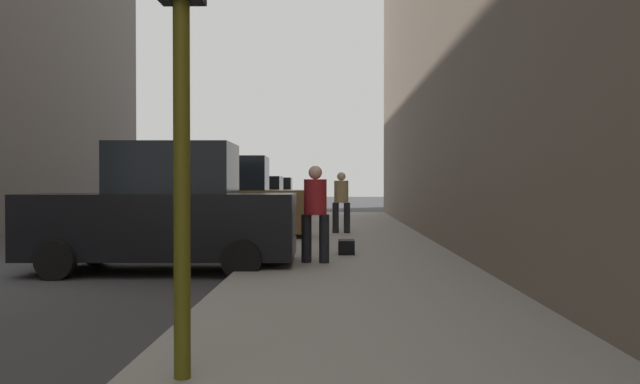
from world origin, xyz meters
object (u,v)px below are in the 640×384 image
duffel_bag (346,247)px  parked_dark_green_sedan (267,199)px  parked_red_hatchback (250,203)px  traffic_light (182,15)px  pedestrian_in_red_jacket (315,209)px  parked_black_suv (166,213)px  fire_hydrant (290,224)px  pedestrian_in_tan_coat (341,199)px  parked_bronze_suv (222,203)px

duffel_bag → parked_dark_green_sedan: bearing=102.1°
parked_red_hatchback → traffic_light: size_ratio=1.17×
parked_dark_green_sedan → pedestrian_in_red_jacket: pedestrian_in_red_jacket is taller
parked_black_suv → traffic_light: traffic_light is taller
parked_dark_green_sedan → pedestrian_in_red_jacket: 16.45m
traffic_light → duffel_bag: (1.34, 7.84, -2.47)m
parked_red_hatchback → traffic_light: traffic_light is taller
parked_black_suv → fire_hydrant: 5.70m
traffic_light → pedestrian_in_tan_coat: traffic_light is taller
parked_dark_green_sedan → fire_hydrant: 11.15m
parked_bronze_suv → pedestrian_in_red_jacket: parked_bronze_suv is taller
fire_hydrant → duffel_bag: bearing=-70.5°
parked_black_suv → pedestrian_in_tan_coat: bearing=64.8°
parked_dark_green_sedan → fire_hydrant: (1.80, -11.00, -0.35)m
pedestrian_in_red_jacket → parked_dark_green_sedan: bearing=99.2°
parked_red_hatchback → parked_dark_green_sedan: (-0.00, 5.29, 0.00)m
parked_bronze_suv → traffic_light: (1.85, -11.88, 1.73)m
parked_bronze_suv → pedestrian_in_tan_coat: 3.38m
parked_dark_green_sedan → traffic_light: bearing=-85.3°
traffic_light → pedestrian_in_red_jacket: size_ratio=2.11×
fire_hydrant → pedestrian_in_red_jacket: pedestrian_in_red_jacket is taller
duffel_bag → traffic_light: bearing=-99.7°
parked_red_hatchback → fire_hydrant: (1.80, -5.71, -0.35)m
parked_red_hatchback → pedestrian_in_red_jacket: 11.27m
parked_black_suv → pedestrian_in_red_jacket: bearing=3.0°
pedestrian_in_red_jacket → duffel_bag: size_ratio=3.89×
parked_black_suv → pedestrian_in_tan_coat: parked_black_suv is taller
parked_black_suv → fire_hydrant: (1.80, 5.38, -0.54)m
pedestrian_in_red_jacket → traffic_light: bearing=-96.7°
pedestrian_in_tan_coat → parked_dark_green_sedan: bearing=108.1°
parked_bronze_suv → pedestrian_in_red_jacket: size_ratio=2.72×
parked_black_suv → parked_dark_green_sedan: parked_black_suv is taller
parked_bronze_suv → fire_hydrant: parked_bronze_suv is taller
fire_hydrant → pedestrian_in_tan_coat: size_ratio=0.41×
parked_dark_green_sedan → pedestrian_in_tan_coat: 10.18m
parked_black_suv → pedestrian_in_tan_coat: (3.16, 6.70, 0.07)m
fire_hydrant → pedestrian_in_red_jacket: (0.82, -5.25, 0.61)m
parked_bronze_suv → parked_red_hatchback: 5.60m
parked_black_suv → duffel_bag: parked_black_suv is taller
parked_bronze_suv → parked_red_hatchback: bearing=90.0°
pedestrian_in_tan_coat → pedestrian_in_red_jacket: size_ratio=1.00×
traffic_light → pedestrian_in_tan_coat: 13.25m
pedestrian_in_tan_coat → parked_red_hatchback: bearing=125.7°
fire_hydrant → duffel_bag: 4.16m
parked_bronze_suv → parked_dark_green_sedan: 10.88m
parked_black_suv → parked_red_hatchback: parked_black_suv is taller
fire_hydrant → duffel_bag: (1.39, -3.92, -0.21)m
parked_black_suv → parked_red_hatchback: 11.09m
fire_hydrant → traffic_light: size_ratio=0.20×
parked_dark_green_sedan → pedestrian_in_red_jacket: size_ratio=2.48×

